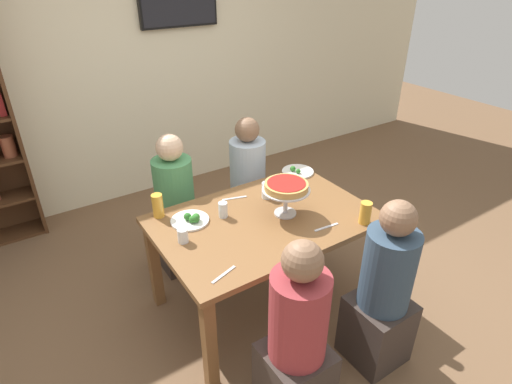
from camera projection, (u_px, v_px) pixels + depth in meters
ground_plane at (263, 300)px, 3.13m from camera, size 12.00×12.00×0.00m
rear_partition at (138, 58)px, 4.04m from camera, size 8.00×0.12×2.80m
dining_table at (264, 230)px, 2.81m from camera, size 1.43×0.95×0.74m
television at (178, 2)px, 3.94m from camera, size 0.79×0.05×0.46m
diner_far_left at (177, 213)px, 3.28m from camera, size 0.34×0.34×1.15m
diner_near_right at (383, 297)px, 2.47m from camera, size 0.34×0.34×1.15m
diner_far_right at (248, 191)px, 3.60m from camera, size 0.34×0.34×1.15m
diner_near_left at (297, 346)px, 2.16m from camera, size 0.34×0.34×1.15m
deep_dish_pizza_stand at (286, 188)px, 2.71m from camera, size 0.32×0.32×0.24m
salad_plate_near_diner at (297, 171)px, 3.34m from camera, size 0.25×0.25×0.06m
salad_plate_far_diner at (191, 219)px, 2.71m from camera, size 0.25×0.25×0.07m
beer_glass_amber_tall at (365, 213)px, 2.68m from camera, size 0.08×0.08×0.15m
beer_glass_amber_short at (158, 206)px, 2.74m from camera, size 0.07×0.07×0.16m
water_glass_clear_near at (223, 210)px, 2.75m from camera, size 0.06×0.06×0.11m
water_glass_clear_far at (183, 236)px, 2.51m from camera, size 0.07×0.07×0.09m
water_glass_clear_spare at (267, 190)px, 2.97m from camera, size 0.08×0.08×0.12m
cutlery_fork_near at (326, 227)px, 2.66m from camera, size 0.18×0.03×0.00m
cutlery_knife_near at (224, 275)px, 2.27m from camera, size 0.18×0.07×0.00m
cutlery_fork_far at (234, 198)px, 2.98m from camera, size 0.18×0.07×0.00m
cutlery_knife_far at (293, 249)px, 2.46m from camera, size 0.18×0.06×0.00m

